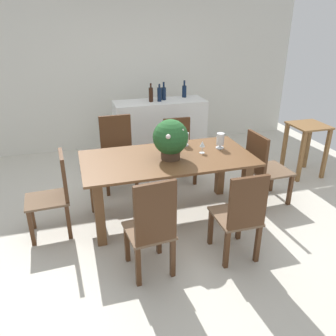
% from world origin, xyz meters
% --- Properties ---
extents(ground_plane, '(7.04, 7.04, 0.00)m').
position_xyz_m(ground_plane, '(0.00, 0.00, 0.00)').
color(ground_plane, beige).
extents(back_wall, '(6.40, 0.10, 2.60)m').
position_xyz_m(back_wall, '(0.00, 2.60, 1.30)').
color(back_wall, silver).
rests_on(back_wall, ground).
extents(dining_table, '(1.95, 0.99, 0.77)m').
position_xyz_m(dining_table, '(0.00, -0.07, 0.62)').
color(dining_table, brown).
rests_on(dining_table, ground).
extents(chair_near_left, '(0.45, 0.48, 1.02)m').
position_xyz_m(chair_near_left, '(-0.43, -1.05, 0.54)').
color(chair_near_left, '#4C2D19').
rests_on(chair_near_left, ground).
extents(chair_far_right, '(0.45, 0.44, 0.90)m').
position_xyz_m(chair_far_right, '(0.44, 0.90, 0.50)').
color(chair_far_right, '#4C2D19').
rests_on(chair_far_right, ground).
extents(chair_far_left, '(0.48, 0.41, 1.01)m').
position_xyz_m(chair_far_left, '(-0.44, 0.91, 0.55)').
color(chair_far_left, '#4C2D19').
rests_on(chair_far_left, ground).
extents(chair_head_end, '(0.47, 0.43, 0.94)m').
position_xyz_m(chair_head_end, '(-1.26, -0.06, 0.51)').
color(chair_head_end, '#4C2D19').
rests_on(chair_head_end, ground).
extents(chair_foot_end, '(0.50, 0.49, 0.94)m').
position_xyz_m(chair_foot_end, '(1.25, -0.07, 0.52)').
color(chair_foot_end, '#4C2D19').
rests_on(chair_foot_end, ground).
extents(chair_near_right, '(0.41, 0.47, 0.96)m').
position_xyz_m(chair_near_right, '(0.44, -1.05, 0.52)').
color(chair_near_right, '#4C2D19').
rests_on(chair_near_right, ground).
extents(flower_centerpiece, '(0.39, 0.39, 0.45)m').
position_xyz_m(flower_centerpiece, '(0.02, -0.12, 1.01)').
color(flower_centerpiece, '#4C3828').
rests_on(flower_centerpiece, dining_table).
extents(crystal_vase_left, '(0.10, 0.10, 0.19)m').
position_xyz_m(crystal_vase_left, '(0.69, 0.03, 0.88)').
color(crystal_vase_left, silver).
rests_on(crystal_vase_left, dining_table).
extents(crystal_vase_center_near, '(0.10, 0.10, 0.16)m').
position_xyz_m(crystal_vase_center_near, '(0.31, 0.25, 0.86)').
color(crystal_vase_center_near, silver).
rests_on(crystal_vase_center_near, dining_table).
extents(crystal_vase_right, '(0.10, 0.10, 0.17)m').
position_xyz_m(crystal_vase_right, '(0.15, 0.21, 0.86)').
color(crystal_vase_right, silver).
rests_on(crystal_vase_right, dining_table).
extents(wine_glass, '(0.06, 0.06, 0.15)m').
position_xyz_m(wine_glass, '(0.42, -0.05, 0.87)').
color(wine_glass, silver).
rests_on(wine_glass, dining_table).
extents(kitchen_counter, '(1.47, 0.52, 0.99)m').
position_xyz_m(kitchen_counter, '(0.39, 1.73, 0.49)').
color(kitchen_counter, silver).
rests_on(kitchen_counter, ground).
extents(wine_bottle_amber, '(0.07, 0.07, 0.28)m').
position_xyz_m(wine_bottle_amber, '(0.85, 1.88, 1.09)').
color(wine_bottle_amber, '#0F1E38').
rests_on(wine_bottle_amber, kitchen_counter).
extents(wine_bottle_clear, '(0.07, 0.07, 0.27)m').
position_xyz_m(wine_bottle_clear, '(0.38, 1.70, 1.10)').
color(wine_bottle_clear, '#0F1E38').
rests_on(wine_bottle_clear, kitchen_counter).
extents(wine_bottle_green, '(0.07, 0.07, 0.29)m').
position_xyz_m(wine_bottle_green, '(0.24, 1.71, 1.11)').
color(wine_bottle_green, black).
rests_on(wine_bottle_green, kitchen_counter).
extents(wine_bottle_dark, '(0.07, 0.07, 0.28)m').
position_xyz_m(wine_bottle_dark, '(0.47, 1.78, 1.10)').
color(wine_bottle_dark, '#0F1E38').
rests_on(wine_bottle_dark, kitchen_counter).
extents(side_table, '(0.50, 0.50, 0.79)m').
position_xyz_m(side_table, '(2.31, 0.50, 0.56)').
color(side_table, brown).
rests_on(side_table, ground).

